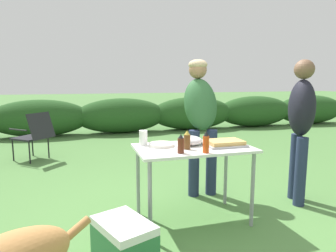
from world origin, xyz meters
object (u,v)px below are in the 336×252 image
Objects in this scene: folding_table at (193,155)px; beer_bottle at (187,140)px; mixing_bowl at (190,140)px; standing_person_in_dark_puffer at (201,111)px; plate_stack at (162,145)px; paper_cup_stack at (143,138)px; standing_person_in_olive_jacket at (301,119)px; bbq_sauce_bottle at (181,144)px; camp_chair_green_behind_table at (35,134)px; hot_sauce_bottle at (206,143)px; food_tray at (225,143)px; cooler_box at (124,243)px.

folding_table is 6.31× the size of beer_bottle.
mixing_bowl is 0.15× the size of standing_person_in_dark_puffer.
paper_cup_stack reaches higher than plate_stack.
folding_table is at bearing -62.32° from standing_person_in_olive_jacket.
beer_bottle is at bearing 51.34° from bbq_sauce_bottle.
beer_bottle is 3.42m from camp_chair_green_behind_table.
paper_cup_stack is at bearing 165.04° from mixing_bowl.
plate_stack is at bearing 174.13° from mixing_bowl.
hot_sauce_bottle is at bearing -44.52° from paper_cup_stack.
plate_stack is 1.43× the size of beer_bottle.
beer_bottle reaches higher than folding_table.
beer_bottle is 0.21× the size of camp_chair_green_behind_table.
food_tray is at bearing -102.52° from camp_chair_green_behind_table.
hot_sauce_bottle is (0.30, -0.37, 0.08)m from plate_stack.
standing_person_in_olive_jacket is (0.99, 0.14, 0.18)m from food_tray.
camp_chair_green_behind_table is (-1.80, 2.78, -0.32)m from mixing_bowl.
plate_stack is at bearing 157.63° from folding_table.
food_tray reaches higher than cooler_box.
plate_stack is 0.15× the size of standing_person_in_dark_puffer.
camp_chair_green_behind_table is (-1.80, 2.87, -0.20)m from folding_table.
standing_person_in_dark_puffer reaches higher than paper_cup_stack.
camp_chair_green_behind_table is at bearing -4.75° from cooler_box.
plate_stack is 1.59m from standing_person_in_olive_jacket.
camp_chair_green_behind_table is at bearing 120.09° from beer_bottle.
plate_stack is 0.44× the size of cooler_box.
folding_table is 3.39m from camp_chair_green_behind_table.
cooler_box is at bearing -155.16° from food_tray.
paper_cup_stack is at bearing 141.53° from beer_bottle.
hot_sauce_bottle is at bearing -57.60° from beer_bottle.
mixing_bowl is 0.42× the size of cooler_box.
beer_bottle is 0.31× the size of cooler_box.
cooler_box is at bearing -49.64° from standing_person_in_olive_jacket.
standing_person_in_dark_puffer is at bearing 70.40° from hot_sauce_bottle.
standing_person_in_dark_puffer is (0.36, 0.61, 0.21)m from mixing_bowl.
camp_chair_green_behind_table is (-1.35, 2.66, -0.35)m from paper_cup_stack.
standing_person_in_dark_puffer is (0.55, 0.91, 0.18)m from bbq_sauce_bottle.
paper_cup_stack is 3.01m from camp_chair_green_behind_table.
plate_stack is 3.15m from camp_chair_green_behind_table.
cooler_box is at bearing -159.93° from hot_sauce_bottle.
beer_bottle is (-0.09, -0.07, 0.16)m from folding_table.
standing_person_in_olive_jacket is (0.94, -0.60, -0.05)m from standing_person_in_dark_puffer.
standing_person_in_dark_puffer is (0.64, 0.59, 0.25)m from plate_stack.
paper_cup_stack is at bearing -44.47° from cooler_box.
hot_sauce_bottle is (0.02, -0.25, 0.17)m from folding_table.
paper_cup_stack is 0.09× the size of standing_person_in_olive_jacket.
bbq_sauce_bottle reaches higher than mixing_bowl.
paper_cup_stack is at bearing 155.15° from folding_table.
camp_chair_green_behind_table is (-2.16, 2.17, -0.53)m from standing_person_in_dark_puffer.
mixing_bowl reaches higher than plate_stack.
cooler_box is at bearing -127.99° from standing_person_in_dark_puffer.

